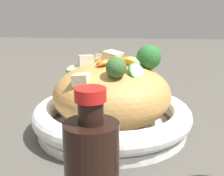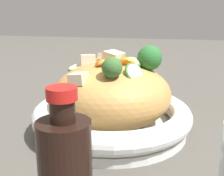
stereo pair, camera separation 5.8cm
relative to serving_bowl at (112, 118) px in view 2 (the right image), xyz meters
name	(u,v)px [view 2 (the right image)]	position (x,y,z in m)	size (l,w,h in m)	color
ground_plane	(112,131)	(0.00, 0.00, -0.03)	(3.00, 3.00, 0.00)	#4C4941
serving_bowl	(112,118)	(0.00, 0.00, 0.00)	(0.30, 0.30, 0.06)	white
noodle_heap	(112,94)	(0.00, 0.00, 0.05)	(0.22, 0.22, 0.13)	#BD8A48
broccoli_florets	(128,61)	(-0.03, -0.03, 0.11)	(0.14, 0.20, 0.08)	#9ABD78
carrot_coins	(114,63)	(0.00, -0.01, 0.10)	(0.08, 0.12, 0.04)	orange
zucchini_slices	(117,68)	(-0.01, 0.01, 0.10)	(0.17, 0.11, 0.04)	beige
chicken_chunks	(101,63)	(0.02, -0.01, 0.10)	(0.10, 0.14, 0.05)	beige
soy_sauce_bottle	(67,174)	(0.00, 0.27, 0.04)	(0.06, 0.06, 0.17)	black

